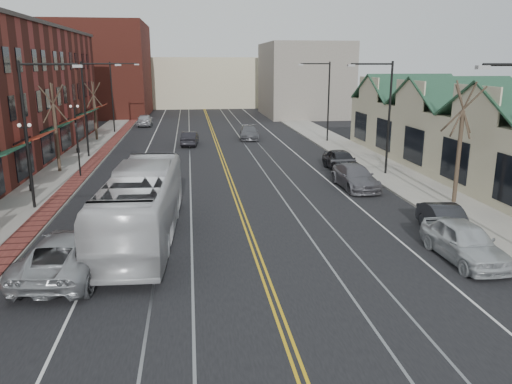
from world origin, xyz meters
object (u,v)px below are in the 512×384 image
object	(u,v)px
parked_car_c	(355,177)
parked_car_d	(341,160)
transit_bus	(142,205)
parked_car_b	(445,221)
parked_suv	(69,253)
parked_car_a	(464,242)

from	to	relation	value
parked_car_c	parked_car_d	world-z (taller)	parked_car_d
transit_bus	parked_car_c	world-z (taller)	transit_bus
transit_bus	parked_car_c	size ratio (longest dim) A/B	2.31
parked_car_b	parked_suv	bearing A→B (deg)	-165.69
parked_suv	parked_car_a	xyz separation A→B (m)	(15.97, -0.74, -0.03)
transit_bus	parked_car_d	size ratio (longest dim) A/B	2.58
parked_suv	parked_car_d	bearing A→B (deg)	-127.18
parked_car_b	parked_car_d	bearing A→B (deg)	98.42
transit_bus	parked_car_a	distance (m)	14.18
parked_suv	parked_car_d	distance (m)	23.79
parked_car_b	parked_car_c	xyz separation A→B (m)	(-1.32, 9.51, 0.06)
parked_car_b	parked_car_d	distance (m)	15.03
parked_suv	parked_car_c	distance (m)	19.53
parked_car_b	parked_car_d	xyz separation A→B (m)	(-0.58, 15.01, 0.09)
parked_suv	parked_car_d	world-z (taller)	parked_suv
parked_car_a	parked_car_c	size ratio (longest dim) A/B	0.93
transit_bus	parked_car_a	size ratio (longest dim) A/B	2.48
parked_car_c	parked_car_d	size ratio (longest dim) A/B	1.12
parked_suv	transit_bus	bearing A→B (deg)	-118.94
parked_car_a	parked_car_d	bearing A→B (deg)	88.36
parked_car_c	transit_bus	bearing A→B (deg)	-149.18
parked_suv	parked_car_a	bearing A→B (deg)	-176.86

